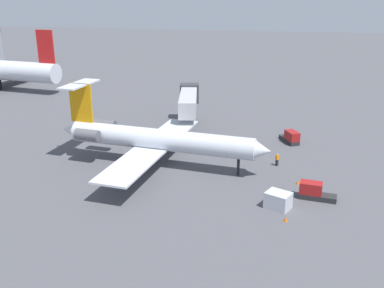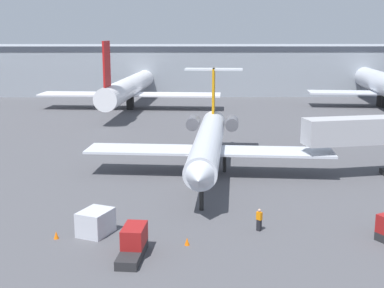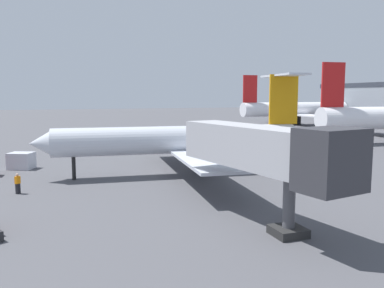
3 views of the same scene
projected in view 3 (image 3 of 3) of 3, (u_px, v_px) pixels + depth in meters
ground_plane at (161, 174)px, 40.54m from camera, size 400.00×400.00×0.10m
regional_jet at (188, 139)px, 39.93m from camera, size 25.47×28.74×10.16m
jet_bridge at (269, 151)px, 23.67m from camera, size 13.84×5.40×6.37m
ground_crew_marshaller at (18, 183)px, 32.24m from camera, size 0.47×0.47×1.69m
cargo_container_uld at (21, 161)px, 43.21m from camera, size 2.77×3.05×1.79m
traffic_cone_near at (15, 163)px, 45.50m from camera, size 0.36×0.36×0.55m
parked_airliner_west_end at (295, 109)px, 107.60m from camera, size 27.23×32.33×13.11m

